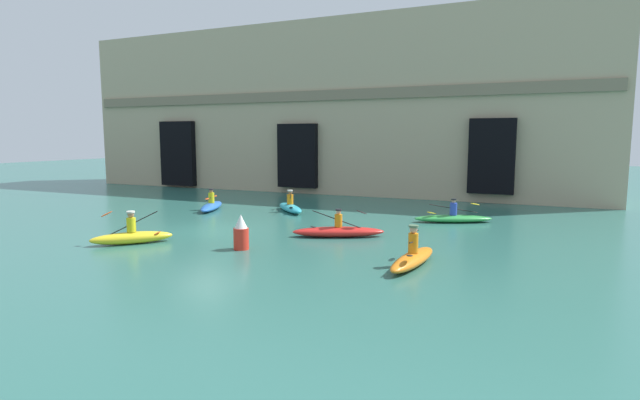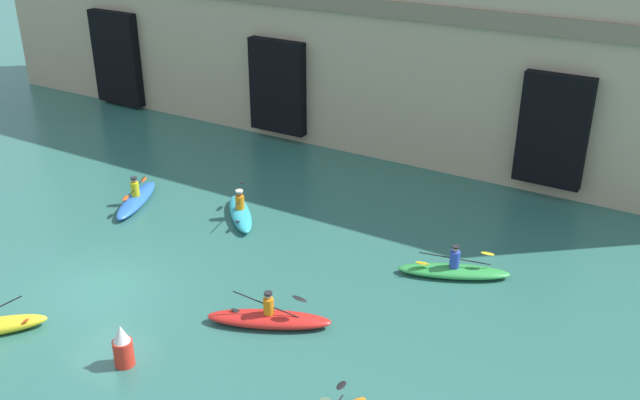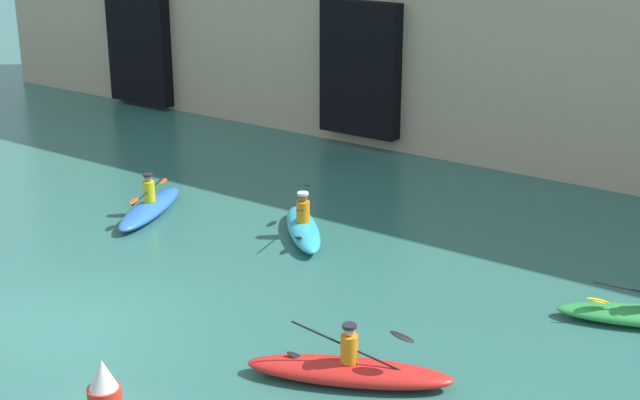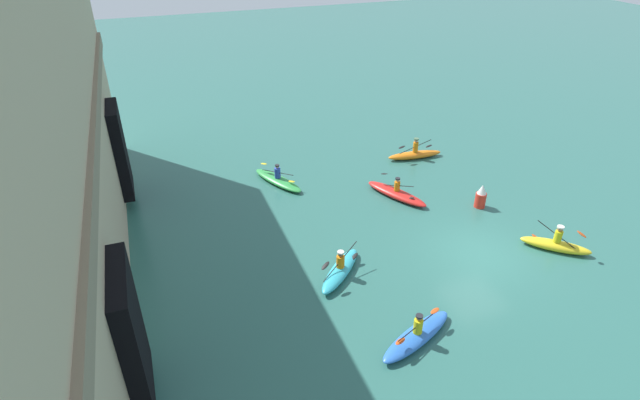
% 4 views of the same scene
% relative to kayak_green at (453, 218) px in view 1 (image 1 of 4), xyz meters
% --- Properties ---
extents(ground_plane, '(120.00, 120.00, 0.00)m').
position_rel_kayak_green_xyz_m(ground_plane, '(-8.99, -6.25, -0.20)').
color(ground_plane, '#2D665B').
extents(cliff_bluff, '(37.23, 6.15, 11.49)m').
position_rel_kayak_green_xyz_m(cliff_bluff, '(-10.92, 10.41, 5.51)').
color(cliff_bluff, tan).
rests_on(cliff_bluff, ground).
extents(kayak_green, '(3.54, 2.21, 1.07)m').
position_rel_kayak_green_xyz_m(kayak_green, '(0.00, 0.00, 0.00)').
color(kayak_green, green).
rests_on(kayak_green, ground).
extents(kayak_yellow, '(2.39, 2.53, 1.23)m').
position_rel_kayak_green_xyz_m(kayak_yellow, '(-9.84, -9.41, 0.07)').
color(kayak_yellow, yellow).
rests_on(kayak_yellow, ground).
extents(kayak_blue, '(2.01, 3.41, 1.12)m').
position_rel_kayak_green_xyz_m(kayak_blue, '(-12.32, -1.28, 0.02)').
color(kayak_blue, blue).
rests_on(kayak_blue, ground).
extents(kayak_cyan, '(2.68, 2.71, 1.13)m').
position_rel_kayak_green_xyz_m(kayak_cyan, '(-8.20, -0.19, 0.04)').
color(kayak_cyan, '#33B2C6').
rests_on(kayak_cyan, ground).
extents(kayak_orange, '(0.98, 3.30, 1.24)m').
position_rel_kayak_green_xyz_m(kayak_orange, '(0.18, -8.32, 0.05)').
color(kayak_orange, orange).
rests_on(kayak_orange, ground).
extents(kayak_red, '(3.55, 2.26, 1.09)m').
position_rel_kayak_green_xyz_m(kayak_red, '(-3.50, -5.18, 0.02)').
color(kayak_red, red).
rests_on(kayak_red, ground).
extents(marker_buoy, '(0.52, 0.52, 1.21)m').
position_rel_kayak_green_xyz_m(marker_buoy, '(-5.74, -8.55, 0.36)').
color(marker_buoy, red).
rests_on(marker_buoy, ground).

